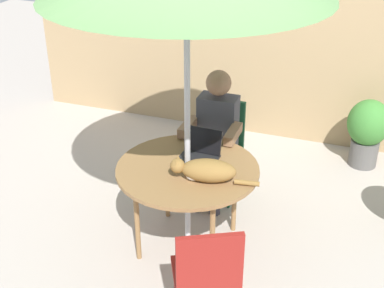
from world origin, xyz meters
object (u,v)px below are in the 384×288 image
(chair_occupied, at_px, (220,140))
(person_seated, at_px, (215,131))
(potted_plant_near_fence, at_px, (368,129))
(laptop, at_px, (201,149))
(cat, at_px, (205,171))
(patio_table, at_px, (188,173))
(chair_empty, at_px, (207,274))

(chair_occupied, xyz_separation_m, person_seated, (0.00, -0.16, 0.17))
(chair_occupied, relative_size, potted_plant_near_fence, 1.25)
(laptop, height_order, cat, laptop)
(patio_table, distance_m, cat, 0.27)
(person_seated, bearing_deg, cat, -77.54)
(patio_table, bearing_deg, chair_empty, -62.78)
(potted_plant_near_fence, bearing_deg, chair_empty, -107.01)
(chair_empty, relative_size, laptop, 2.92)
(patio_table, xyz_separation_m, cat, (0.18, -0.13, 0.14))
(patio_table, distance_m, person_seated, 0.70)
(person_seated, bearing_deg, patio_table, -90.00)
(chair_occupied, relative_size, person_seated, 0.73)
(chair_empty, height_order, laptop, laptop)
(cat, xyz_separation_m, potted_plant_near_fence, (1.08, 1.96, -0.40))
(chair_occupied, relative_size, cat, 1.39)
(chair_occupied, distance_m, laptop, 0.72)
(patio_table, relative_size, laptop, 3.55)
(person_seated, distance_m, laptop, 0.52)
(laptop, bearing_deg, person_seated, 94.44)
(person_seated, xyz_separation_m, potted_plant_near_fence, (1.27, 1.12, -0.29))
(laptop, relative_size, cat, 0.48)
(person_seated, relative_size, cat, 1.91)
(patio_table, relative_size, potted_plant_near_fence, 1.52)
(chair_occupied, xyz_separation_m, chair_empty, (0.44, -1.72, 0.00))
(patio_table, xyz_separation_m, laptop, (0.04, 0.19, 0.12))
(chair_empty, xyz_separation_m, cat, (-0.26, 0.73, 0.28))
(patio_table, relative_size, chair_empty, 1.22)
(chair_empty, distance_m, person_seated, 1.63)
(potted_plant_near_fence, bearing_deg, chair_occupied, -142.62)
(potted_plant_near_fence, bearing_deg, person_seated, -138.36)
(person_seated, bearing_deg, potted_plant_near_fence, 41.64)
(laptop, xyz_separation_m, cat, (0.15, -0.33, 0.02))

